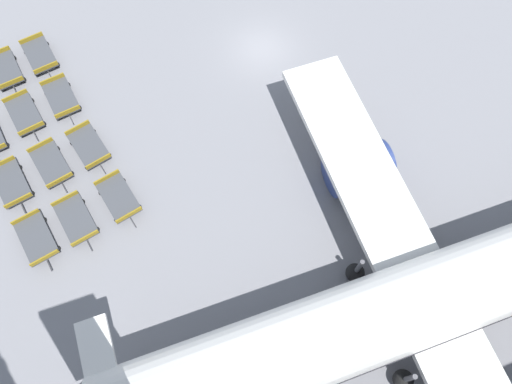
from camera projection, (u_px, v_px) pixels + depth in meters
name	position (u px, v px, depth m)	size (l,w,h in m)	color
ground_plane	(262.00, 49.00, 33.66)	(500.00, 500.00, 0.00)	gray
airplane	(446.00, 293.00, 23.39)	(30.00, 38.48, 13.32)	white
baggage_dolly_row_near_col_c	(12.00, 184.00, 28.92)	(3.68, 2.11, 0.92)	#424449
baggage_dolly_row_near_col_d	(37.00, 239.00, 27.51)	(3.68, 2.12, 0.92)	#424449
baggage_dolly_row_mid_a_col_a	(6.00, 70.00, 32.34)	(3.67, 2.00, 0.92)	#424449
baggage_dolly_row_mid_a_col_b	(25.00, 114.00, 30.91)	(3.68, 2.11, 0.92)	#424449
baggage_dolly_row_mid_a_col_c	(51.00, 165.00, 29.45)	(3.69, 2.19, 0.92)	#424449
baggage_dolly_row_mid_a_col_d	(76.00, 220.00, 27.98)	(3.68, 2.12, 0.92)	#424449
baggage_dolly_row_mid_b_col_a	(40.00, 55.00, 32.83)	(3.68, 2.04, 0.92)	#424449
baggage_dolly_row_mid_b_col_b	(61.00, 98.00, 31.43)	(3.67, 1.99, 0.92)	#424449
baggage_dolly_row_mid_b_col_c	(89.00, 147.00, 29.95)	(3.69, 2.23, 0.92)	#424449
baggage_dolly_row_mid_b_col_d	(119.00, 198.00, 28.55)	(3.69, 2.18, 0.92)	#424449
stand_guidance_stripe	(280.00, 350.00, 25.52)	(1.52, 39.48, 0.01)	white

